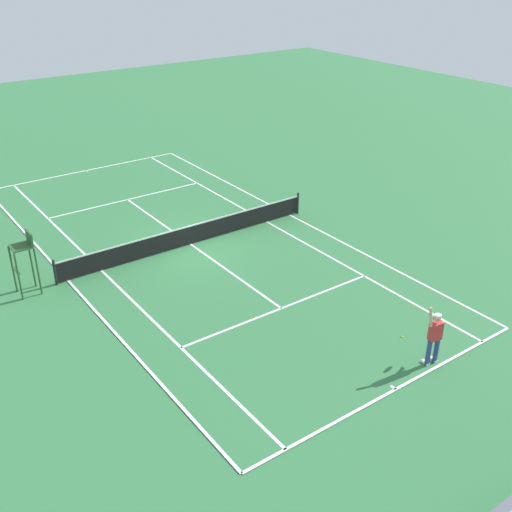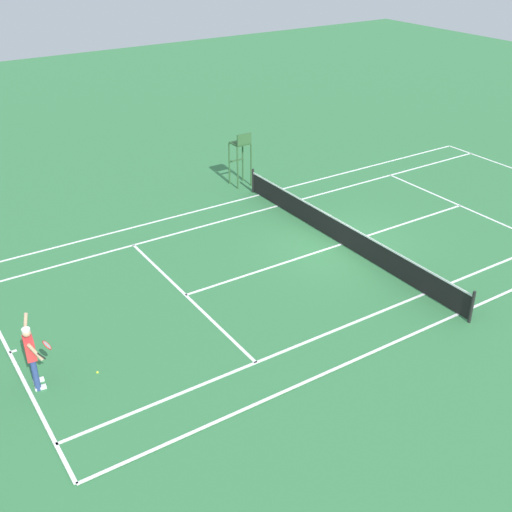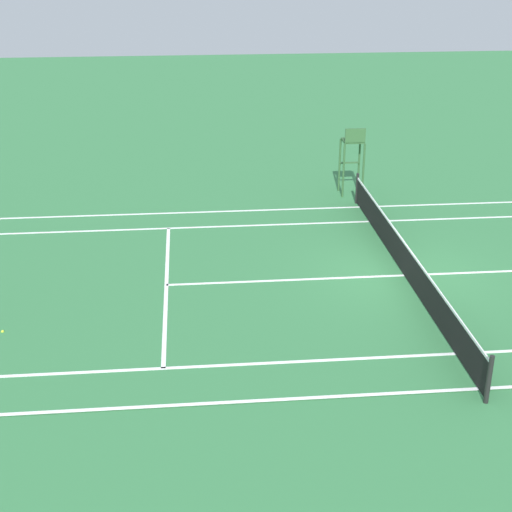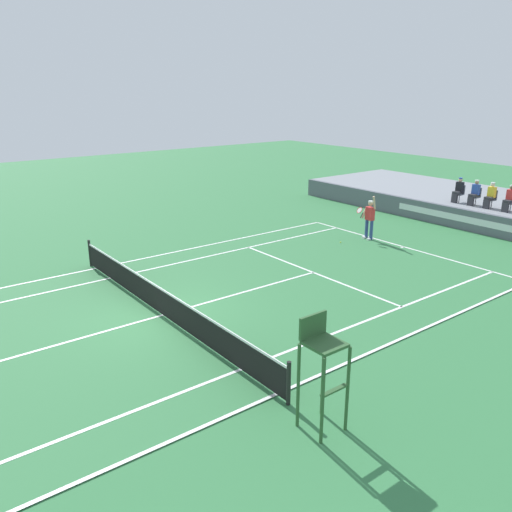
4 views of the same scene
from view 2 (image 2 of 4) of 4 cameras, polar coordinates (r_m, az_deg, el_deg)
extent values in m
plane|color=#337542|center=(23.54, 7.60, 0.99)|extent=(80.00, 80.00, 0.00)
cube|color=#337542|center=(23.54, 7.61, 1.01)|extent=(10.98, 23.78, 0.02)
cube|color=white|center=(19.09, -21.23, -8.07)|extent=(10.98, 0.10, 0.01)
cube|color=white|center=(20.31, 17.59, -5.01)|extent=(0.10, 23.78, 0.01)
cube|color=white|center=(27.49, 0.24, 5.48)|extent=(0.10, 23.78, 0.01)
cube|color=white|center=(21.03, 14.79, -3.33)|extent=(0.10, 23.78, 0.01)
cube|color=white|center=(26.44, 1.89, 4.50)|extent=(0.10, 23.78, 0.01)
cube|color=white|center=(20.42, -6.33, -3.50)|extent=(8.22, 0.10, 0.01)
cube|color=white|center=(27.80, 17.81, 4.33)|extent=(8.22, 0.10, 0.01)
cube|color=white|center=(23.53, 7.61, 1.04)|extent=(0.10, 12.80, 0.01)
cube|color=white|center=(19.10, -20.94, -7.99)|extent=(0.10, 0.20, 0.01)
cylinder|color=black|center=(19.82, 18.77, -4.35)|extent=(0.10, 0.10, 1.07)
cylinder|color=black|center=(27.64, -0.27, 6.77)|extent=(0.10, 0.10, 1.07)
cube|color=black|center=(23.33, 7.68, 2.03)|extent=(11.78, 0.02, 0.84)
cube|color=white|center=(23.15, 7.75, 2.96)|extent=(11.78, 0.03, 0.06)
cylinder|color=navy|center=(17.52, -19.30, -9.51)|extent=(0.15, 0.15, 0.92)
cylinder|color=navy|center=(17.27, -19.14, -10.12)|extent=(0.15, 0.15, 0.92)
cube|color=white|center=(17.77, -18.90, -10.52)|extent=(0.15, 0.29, 0.10)
cube|color=white|center=(17.52, -18.73, -11.13)|extent=(0.15, 0.29, 0.10)
cube|color=red|center=(16.95, -19.63, -7.79)|extent=(0.43, 0.29, 0.60)
sphere|color=tan|center=(16.69, -19.89, -6.48)|extent=(0.22, 0.22, 0.22)
cylinder|color=white|center=(16.64, -19.94, -6.23)|extent=(0.21, 0.21, 0.06)
cylinder|color=tan|center=(16.86, -19.97, -5.74)|extent=(0.12, 0.22, 0.61)
cylinder|color=tan|center=(16.73, -19.17, -8.14)|extent=(0.13, 0.34, 0.56)
cylinder|color=black|center=(16.78, -18.67, -8.49)|extent=(0.06, 0.19, 0.25)
torus|color=red|center=(16.66, -18.22, -7.59)|extent=(0.33, 0.23, 0.26)
cylinder|color=silver|center=(16.66, -18.22, -7.59)|extent=(0.29, 0.19, 0.22)
sphere|color=#D1E533|center=(17.64, -14.03, -10.08)|extent=(0.07, 0.07, 0.07)
cylinder|color=#2D562D|center=(28.42, -2.41, 8.27)|extent=(0.07, 0.07, 1.90)
cylinder|color=#2D562D|center=(28.76, -1.20, 8.54)|extent=(0.07, 0.07, 1.90)
cylinder|color=#2D562D|center=(27.86, -1.66, 7.85)|extent=(0.07, 0.07, 1.90)
cylinder|color=#2D562D|center=(28.21, -0.44, 8.13)|extent=(0.07, 0.07, 1.90)
cube|color=#2D562D|center=(27.99, -1.45, 10.08)|extent=(0.70, 0.70, 0.06)
cube|color=#2D562D|center=(27.62, -1.07, 10.42)|extent=(0.06, 0.70, 0.48)
cube|color=#2D562D|center=(28.53, -1.76, 8.56)|extent=(0.10, 0.70, 0.04)
camera|label=1|loc=(28.18, -52.22, 20.49)|focal=43.04mm
camera|label=3|loc=(8.79, 67.51, -4.61)|focal=52.38mm
camera|label=4|loc=(35.82, 2.33, 22.01)|focal=36.49mm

